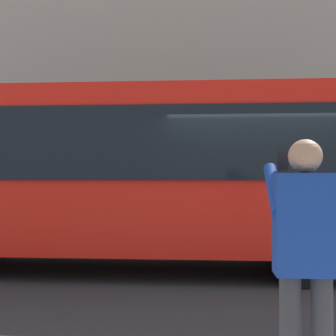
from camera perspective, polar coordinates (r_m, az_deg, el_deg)
name	(u,v)px	position (r m, az deg, el deg)	size (l,w,h in m)	color
ground_plane	(249,277)	(7.99, 9.55, -12.55)	(60.00, 60.00, 0.00)	#2B2B2D
building_facade_far	(229,31)	(15.26, 7.21, 15.75)	(28.00, 1.55, 12.00)	#A89E8E
red_bus	(118,172)	(8.37, -5.95, -0.44)	(9.05, 2.54, 3.08)	red
pedestrian_photographer	(306,248)	(3.30, 15.96, -9.09)	(0.53, 0.52, 1.70)	#2D2D33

